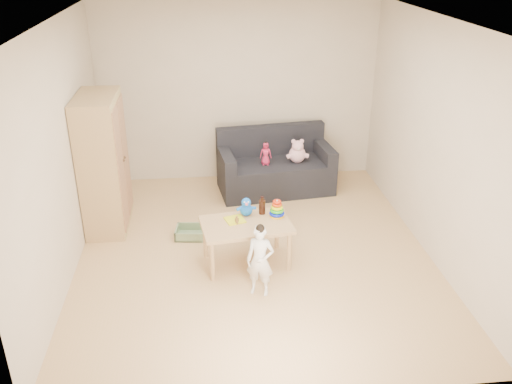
{
  "coord_description": "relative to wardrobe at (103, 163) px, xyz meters",
  "views": [
    {
      "loc": [
        -0.54,
        -5.4,
        3.33
      ],
      "look_at": [
        0.05,
        0.25,
        0.65
      ],
      "focal_mm": 38.0,
      "sensor_mm": 36.0,
      "label": 1
    }
  ],
  "objects": [
    {
      "name": "brown_bottle",
      "position": [
        1.85,
        -0.88,
        -0.24
      ],
      "size": [
        0.07,
        0.07,
        0.21
      ],
      "color": "black",
      "rests_on": "play_table"
    },
    {
      "name": "sofa",
      "position": [
        2.24,
        0.81,
        -0.62
      ],
      "size": [
        1.67,
        0.98,
        0.45
      ],
      "primitive_type": "cube",
      "rotation": [
        0.0,
        0.0,
        0.12
      ],
      "color": "black",
      "rests_on": "ground"
    },
    {
      "name": "doll",
      "position": [
        2.08,
        0.7,
        -0.24
      ],
      "size": [
        0.17,
        0.12,
        0.32
      ],
      "primitive_type": "imported",
      "rotation": [
        0.0,
        0.0,
        -0.07
      ],
      "color": "#D62855",
      "rests_on": "sofa"
    },
    {
      "name": "ring_stacker",
      "position": [
        2.0,
        -0.97,
        -0.25
      ],
      "size": [
        0.17,
        0.17,
        0.2
      ],
      "color": "yellow",
      "rests_on": "play_table"
    },
    {
      "name": "blue_plush",
      "position": [
        1.67,
        -0.9,
        -0.22
      ],
      "size": [
        0.22,
        0.2,
        0.22
      ],
      "primitive_type": null,
      "rotation": [
        0.0,
        0.0,
        0.37
      ],
      "color": "blue",
      "rests_on": "play_table"
    },
    {
      "name": "storage_bin",
      "position": [
        1.04,
        -0.43,
        -0.78
      ],
      "size": [
        0.43,
        0.34,
        0.12
      ],
      "primitive_type": null,
      "rotation": [
        0.0,
        0.0,
        -0.11
      ],
      "color": "gray",
      "rests_on": "ground"
    },
    {
      "name": "yellow_book",
      "position": [
        1.53,
        -1.02,
        -0.32
      ],
      "size": [
        0.25,
        0.25,
        0.01
      ],
      "primitive_type": "cube",
      "rotation": [
        0.0,
        0.0,
        0.29
      ],
      "color": "yellow",
      "rests_on": "play_table"
    },
    {
      "name": "wardrobe",
      "position": [
        0.0,
        0.0,
        0.0
      ],
      "size": [
        0.47,
        0.93,
        1.68
      ],
      "primitive_type": "cube",
      "color": "tan",
      "rests_on": "ground"
    },
    {
      "name": "wooden_figure",
      "position": [
        1.55,
        -1.11,
        -0.28
      ],
      "size": [
        0.05,
        0.04,
        0.1
      ],
      "primitive_type": null,
      "rotation": [
        0.0,
        0.0,
        0.25
      ],
      "color": "brown",
      "rests_on": "play_table"
    },
    {
      "name": "play_table",
      "position": [
        1.65,
        -1.09,
        -0.59
      ],
      "size": [
        1.04,
        0.73,
        0.51
      ],
      "primitive_type": "cube",
      "rotation": [
        0.0,
        0.0,
        0.13
      ],
      "color": "tan",
      "rests_on": "ground"
    },
    {
      "name": "toddler",
      "position": [
        1.74,
        -1.67,
        -0.46
      ],
      "size": [
        0.33,
        0.27,
        0.76
      ],
      "primitive_type": "imported",
      "rotation": [
        0.0,
        0.0,
        -0.34
      ],
      "color": "white",
      "rests_on": "ground"
    },
    {
      "name": "pink_bear",
      "position": [
        2.53,
        0.75,
        -0.25
      ],
      "size": [
        0.27,
        0.23,
        0.29
      ],
      "primitive_type": null,
      "rotation": [
        0.0,
        0.0,
        0.07
      ],
      "color": "#FFBBCD",
      "rests_on": "sofa"
    },
    {
      "name": "room",
      "position": [
        1.76,
        -0.86,
        0.46
      ],
      "size": [
        4.5,
        4.5,
        4.5
      ],
      "color": "tan",
      "rests_on": "ground"
    }
  ]
}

